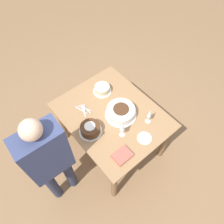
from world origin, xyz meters
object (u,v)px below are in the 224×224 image
(cake_center_white, at_px, (121,112))
(wine_glass_far, at_px, (150,114))
(wine_glass_near, at_px, (123,127))
(person_cutting, at_px, (49,159))
(cake_front_chocolate, at_px, (90,129))
(cake_back_decorated, at_px, (102,89))

(cake_center_white, relative_size, wine_glass_far, 1.62)
(wine_glass_near, height_order, person_cutting, person_cutting)
(wine_glass_near, bearing_deg, cake_center_white, 141.45)
(cake_front_chocolate, relative_size, wine_glass_far, 1.14)
(person_cutting, bearing_deg, cake_back_decorated, 26.06)
(cake_center_white, distance_m, person_cutting, 0.91)
(wine_glass_far, bearing_deg, wine_glass_near, -100.03)
(cake_front_chocolate, height_order, cake_back_decorated, cake_front_chocolate)
(wine_glass_near, bearing_deg, cake_front_chocolate, -136.81)
(person_cutting, bearing_deg, wine_glass_far, -10.28)
(cake_center_white, bearing_deg, person_cutting, -88.71)
(cake_center_white, bearing_deg, cake_back_decorated, 172.37)
(cake_front_chocolate, relative_size, wine_glass_near, 1.04)
(cake_center_white, relative_size, cake_back_decorated, 1.61)
(cake_front_chocolate, height_order, person_cutting, person_cutting)
(cake_center_white, distance_m, cake_back_decorated, 0.41)
(cake_back_decorated, height_order, wine_glass_near, wine_glass_near)
(cake_back_decorated, xyz_separation_m, wine_glass_near, (0.60, -0.22, 0.12))
(person_cutting, bearing_deg, wine_glass_near, -11.43)
(cake_front_chocolate, bearing_deg, cake_center_white, 83.72)
(cake_front_chocolate, distance_m, wine_glass_far, 0.65)
(wine_glass_far, relative_size, person_cutting, 0.14)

